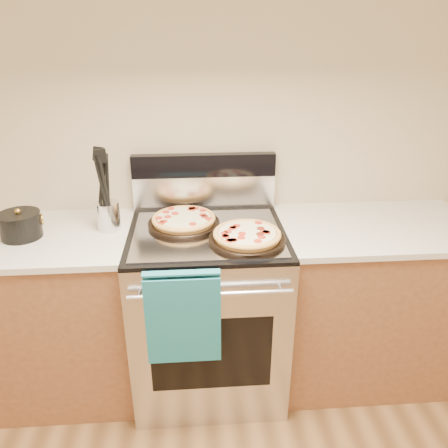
{
  "coord_description": "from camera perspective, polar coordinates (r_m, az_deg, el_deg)",
  "views": [
    {
      "loc": [
        -0.06,
        -0.27,
        1.82
      ],
      "look_at": [
        0.08,
        1.55,
        1.0
      ],
      "focal_mm": 35.0,
      "sensor_mm": 36.0,
      "label": 1
    }
  ],
  "objects": [
    {
      "name": "saucepan",
      "position": [
        2.27,
        -25.03,
        -0.27
      ],
      "size": [
        0.23,
        0.23,
        0.11
      ],
      "primitive_type": "cylinder",
      "rotation": [
        0.0,
        0.0,
        0.31
      ],
      "color": "black",
      "rests_on": "countertop_left"
    },
    {
      "name": "pepperoni_pizza_back",
      "position": [
        2.17,
        -5.27,
        0.46
      ],
      "size": [
        0.44,
        0.44,
        0.05
      ],
      "primitive_type": null,
      "rotation": [
        0.0,
        0.0,
        0.31
      ],
      "color": "#BA8239",
      "rests_on": "foil_sheet"
    },
    {
      "name": "cabinet_right",
      "position": [
        2.57,
        18.22,
        -9.7
      ],
      "size": [
        1.0,
        0.62,
        0.88
      ],
      "primitive_type": "cube",
      "color": "brown",
      "rests_on": "ground"
    },
    {
      "name": "pepperoni_pizza_front",
      "position": [
        2.01,
        3.03,
        -1.57
      ],
      "size": [
        0.43,
        0.43,
        0.05
      ],
      "primitive_type": null,
      "rotation": [
        0.0,
        0.0,
        -0.28
      ],
      "color": "#BA8239",
      "rests_on": "foil_sheet"
    },
    {
      "name": "range_body",
      "position": [
        2.36,
        -2.06,
        -11.32
      ],
      "size": [
        0.76,
        0.68,
        0.9
      ],
      "primitive_type": "cube",
      "color": "#B7B7BC",
      "rests_on": "ground"
    },
    {
      "name": "dish_towel",
      "position": [
        1.91,
        -5.36,
        -11.84
      ],
      "size": [
        0.32,
        0.05,
        0.42
      ],
      "primitive_type": null,
      "color": "#185E78",
      "rests_on": "oven_handle"
    },
    {
      "name": "utensil_crock",
      "position": [
        2.21,
        -14.88,
        1.04
      ],
      "size": [
        0.12,
        0.12,
        0.14
      ],
      "primitive_type": "cylinder",
      "rotation": [
        0.0,
        0.0,
        -0.08
      ],
      "color": "silver",
      "rests_on": "countertop_left"
    },
    {
      "name": "foil_sheet",
      "position": [
        2.09,
        -2.22,
        -1.2
      ],
      "size": [
        0.7,
        0.55,
        0.01
      ],
      "primitive_type": "cube",
      "color": "gray",
      "rests_on": "cooktop"
    },
    {
      "name": "oven_window",
      "position": [
        2.1,
        -1.65,
        -16.63
      ],
      "size": [
        0.56,
        0.01,
        0.4
      ],
      "primitive_type": "cube",
      "color": "black",
      "rests_on": "range_body"
    },
    {
      "name": "cooktop",
      "position": [
        2.13,
        -2.25,
        -1.18
      ],
      "size": [
        0.76,
        0.68,
        0.02
      ],
      "primitive_type": "cube",
      "color": "black",
      "rests_on": "range_body"
    },
    {
      "name": "countertop_left",
      "position": [
        2.31,
        -24.66,
        -1.8
      ],
      "size": [
        1.02,
        0.64,
        0.03
      ],
      "primitive_type": "cube",
      "color": "beige",
      "rests_on": "cabinet_left"
    },
    {
      "name": "backsplash_upper",
      "position": [
        2.33,
        -2.65,
        7.67
      ],
      "size": [
        0.76,
        0.06,
        0.12
      ],
      "primitive_type": "cube",
      "color": "black",
      "rests_on": "backsplash_lower"
    },
    {
      "name": "cabinet_left",
      "position": [
        2.53,
        -22.87,
        -11.13
      ],
      "size": [
        1.0,
        0.62,
        0.88
      ],
      "primitive_type": "cube",
      "color": "brown",
      "rests_on": "ground"
    },
    {
      "name": "backsplash_lower",
      "position": [
        2.38,
        -2.59,
        4.2
      ],
      "size": [
        0.76,
        0.06,
        0.18
      ],
      "primitive_type": "cube",
      "color": "silver",
      "rests_on": "cooktop"
    },
    {
      "name": "countertop_right",
      "position": [
        2.36,
        19.63,
        -0.43
      ],
      "size": [
        1.02,
        0.64,
        0.03
      ],
      "primitive_type": "cube",
      "color": "beige",
      "rests_on": "cabinet_right"
    },
    {
      "name": "wall_back",
      "position": [
        2.32,
        -2.78,
        12.46
      ],
      "size": [
        4.0,
        0.0,
        4.0
      ],
      "primitive_type": "plane",
      "rotation": [
        1.57,
        0.0,
        0.0
      ],
      "color": "#C8B790",
      "rests_on": "ground"
    },
    {
      "name": "oven_handle",
      "position": [
        1.85,
        -1.72,
        -9.22
      ],
      "size": [
        0.7,
        0.03,
        0.03
      ],
      "primitive_type": "cylinder",
      "rotation": [
        0.0,
        1.57,
        0.0
      ],
      "color": "silver",
      "rests_on": "range_body"
    }
  ]
}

